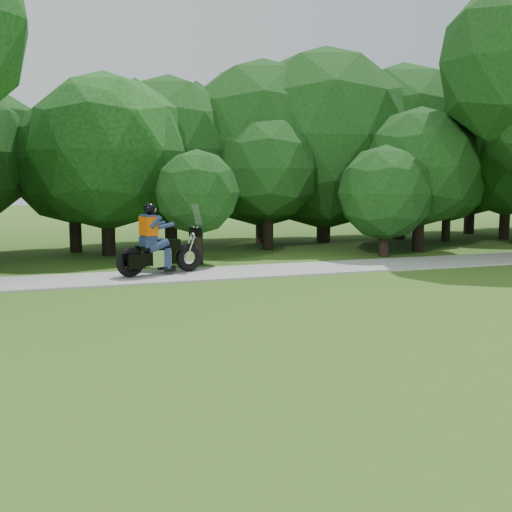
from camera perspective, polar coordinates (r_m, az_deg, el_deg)
ground at (r=11.40m, az=15.33°, el=-7.21°), size 100.00×100.00×0.00m
walkway at (r=18.42m, az=1.31°, el=-1.31°), size 60.00×2.20×0.06m
tree_line at (r=24.69m, az=-3.52°, el=9.43°), size 39.56×11.43×7.80m
touring_motorcycle at (r=17.60m, az=-8.99°, el=0.63°), size 2.53×1.28×1.96m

